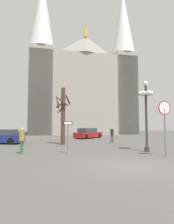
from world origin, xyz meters
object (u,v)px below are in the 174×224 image
(bare_tree, at_px, (63,114))
(cathedral, at_px, (82,87))
(parked_car_near_red, at_px, (88,134))
(one_way_arrow_sign, at_px, (68,133))
(parked_car_far_navy, at_px, (2,137))
(street_lamp, at_px, (146,104))
(stop_sign, at_px, (165,117))
(pedestrian_standing, at_px, (112,134))
(pedestrian_walking, at_px, (22,138))

(bare_tree, bearing_deg, cathedral, 79.06)
(cathedral, distance_m, parked_car_near_red, 17.45)
(one_way_arrow_sign, relative_size, parked_car_far_navy, 0.47)
(parked_car_far_navy, bearing_deg, street_lamp, -32.31)
(stop_sign, relative_size, bare_tree, 0.60)
(parked_car_near_red, relative_size, parked_car_far_navy, 1.03)
(parked_car_far_navy, height_order, pedestrian_standing, pedestrian_standing)
(cathedral, height_order, pedestrian_standing, cathedral)
(parked_car_near_red, bearing_deg, pedestrian_standing, -80.30)
(street_lamp, xyz_separation_m, bare_tree, (-5.69, 5.58, -0.39))
(bare_tree, relative_size, parked_car_far_navy, 1.23)
(street_lamp, height_order, pedestrian_standing, street_lamp)
(pedestrian_walking, bearing_deg, street_lamp, -0.39)
(cathedral, height_order, one_way_arrow_sign, cathedral)
(parked_car_far_navy, bearing_deg, bare_tree, -16.47)
(stop_sign, distance_m, bare_tree, 9.70)
(cathedral, bearing_deg, bare_tree, -100.94)
(street_lamp, bearing_deg, parked_car_near_red, 98.14)
(cathedral, height_order, pedestrian_walking, cathedral)
(stop_sign, distance_m, one_way_arrow_sign, 5.88)
(parked_car_near_red, distance_m, pedestrian_walking, 15.39)
(one_way_arrow_sign, xyz_separation_m, parked_car_far_navy, (-6.16, 7.69, -0.64))
(street_lamp, relative_size, pedestrian_walking, 2.98)
(one_way_arrow_sign, xyz_separation_m, street_lamp, (5.43, 0.37, 1.94))
(pedestrian_standing, bearing_deg, parked_car_near_red, 99.70)
(cathedral, xyz_separation_m, pedestrian_standing, (0.54, -22.25, -9.35))
(parked_car_far_navy, bearing_deg, pedestrian_standing, -5.01)
(cathedral, bearing_deg, street_lamp, -87.52)
(parked_car_far_navy, distance_m, pedestrian_standing, 10.94)
(cathedral, xyz_separation_m, bare_tree, (-4.45, -23.04, -7.46))
(bare_tree, bearing_deg, one_way_arrow_sign, -87.49)
(pedestrian_walking, relative_size, pedestrian_standing, 1.02)
(street_lamp, distance_m, bare_tree, 7.98)
(one_way_arrow_sign, bearing_deg, pedestrian_standing, 54.91)
(cathedral, relative_size, pedestrian_standing, 20.36)
(stop_sign, bearing_deg, pedestrian_walking, 164.95)
(stop_sign, xyz_separation_m, street_lamp, (-0.08, 2.20, 0.98))
(street_lamp, distance_m, pedestrian_standing, 6.80)
(stop_sign, bearing_deg, one_way_arrow_sign, 161.59)
(bare_tree, distance_m, parked_car_far_navy, 6.53)
(one_way_arrow_sign, distance_m, pedestrian_walking, 2.93)
(cathedral, relative_size, bare_tree, 6.09)
(cathedral, distance_m, pedestrian_standing, 24.14)
(stop_sign, height_order, parked_car_far_navy, stop_sign)
(street_lamp, bearing_deg, pedestrian_walking, 179.61)
(bare_tree, relative_size, pedestrian_walking, 3.27)
(cathedral, distance_m, stop_sign, 31.88)
(one_way_arrow_sign, xyz_separation_m, pedestrian_standing, (4.73, 6.74, -0.33))
(one_way_arrow_sign, distance_m, parked_car_near_red, 14.87)
(one_way_arrow_sign, relative_size, pedestrian_standing, 1.27)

